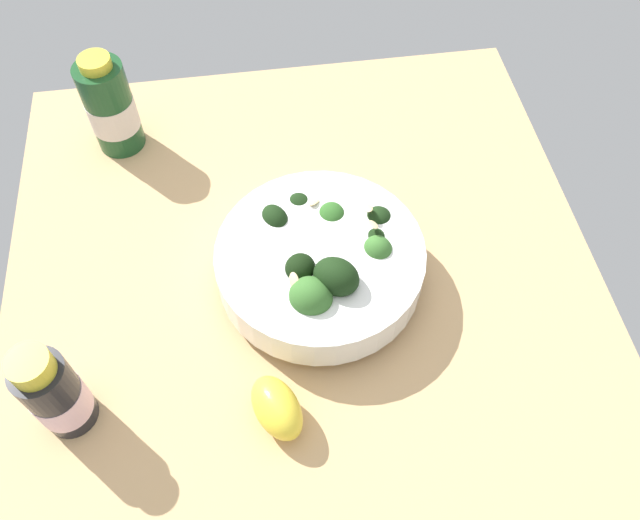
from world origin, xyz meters
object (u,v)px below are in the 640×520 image
object	(u,v)px
bowl_of_broccoli	(321,262)
bottle_short	(111,107)
lemon_wedge	(277,408)
bottle_tall	(55,394)

from	to	relation	value
bowl_of_broccoli	bottle_short	bearing A→B (deg)	42.06
lemon_wedge	bowl_of_broccoli	bearing A→B (deg)	-23.41
bowl_of_broccoli	bottle_tall	bearing A→B (deg)	113.99
bottle_tall	bottle_short	world-z (taller)	bottle_short
bottle_tall	bottle_short	bearing A→B (deg)	-6.12
lemon_wedge	bottle_short	distance (cm)	41.88
lemon_wedge	bottle_short	world-z (taller)	bottle_short
bottle_tall	bottle_short	size ratio (longest dim) A/B	0.93
bottle_tall	lemon_wedge	bearing A→B (deg)	-99.05
lemon_wedge	bottle_tall	xyz separation A→B (cm)	(3.09, 19.38, 2.79)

